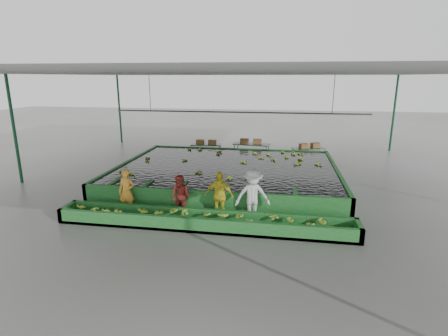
% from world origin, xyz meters
% --- Properties ---
extents(ground, '(80.00, 80.00, 0.00)m').
position_xyz_m(ground, '(0.00, 0.00, 0.00)').
color(ground, slate).
rests_on(ground, ground).
extents(shed_roof, '(20.00, 22.00, 0.04)m').
position_xyz_m(shed_roof, '(0.00, 0.00, 5.00)').
color(shed_roof, '#959798').
rests_on(shed_roof, shed_posts).
extents(shed_posts, '(20.00, 22.00, 5.00)m').
position_xyz_m(shed_posts, '(0.00, 0.00, 2.50)').
color(shed_posts, '#134327').
rests_on(shed_posts, ground).
extents(flotation_tank, '(10.00, 8.00, 0.90)m').
position_xyz_m(flotation_tank, '(0.00, 1.50, 0.45)').
color(flotation_tank, '#236B2A').
rests_on(flotation_tank, ground).
extents(tank_water, '(9.70, 7.70, 0.00)m').
position_xyz_m(tank_water, '(0.00, 1.50, 0.85)').
color(tank_water, black).
rests_on(tank_water, flotation_tank).
extents(sorting_trough, '(10.00, 1.00, 0.50)m').
position_xyz_m(sorting_trough, '(0.00, -3.60, 0.25)').
color(sorting_trough, '#236B2A').
rests_on(sorting_trough, ground).
extents(cableway_rail, '(0.08, 0.08, 14.00)m').
position_xyz_m(cableway_rail, '(0.00, 5.00, 3.00)').
color(cableway_rail, '#59605B').
rests_on(cableway_rail, shed_roof).
extents(rail_hanger_left, '(0.04, 0.04, 2.00)m').
position_xyz_m(rail_hanger_left, '(-5.00, 5.00, 4.00)').
color(rail_hanger_left, '#59605B').
rests_on(rail_hanger_left, shed_roof).
extents(rail_hanger_right, '(0.04, 0.04, 2.00)m').
position_xyz_m(rail_hanger_right, '(5.00, 5.00, 4.00)').
color(rail_hanger_right, '#59605B').
rests_on(rail_hanger_right, shed_roof).
extents(worker_a, '(0.60, 0.40, 1.65)m').
position_xyz_m(worker_a, '(-3.04, -2.80, 0.82)').
color(worker_a, gold).
rests_on(worker_a, ground).
extents(worker_b, '(0.88, 0.77, 1.54)m').
position_xyz_m(worker_b, '(-1.01, -2.80, 0.77)').
color(worker_b, '#A6342C').
rests_on(worker_b, ground).
extents(worker_c, '(1.05, 0.50, 1.73)m').
position_xyz_m(worker_c, '(0.38, -2.80, 0.87)').
color(worker_c, yellow).
rests_on(worker_c, ground).
extents(worker_d, '(1.34, 0.96, 1.87)m').
position_xyz_m(worker_d, '(1.55, -2.80, 0.94)').
color(worker_d, silver).
rests_on(worker_d, ground).
extents(packing_table_left, '(1.94, 0.95, 0.85)m').
position_xyz_m(packing_table_left, '(-2.14, 6.61, 0.42)').
color(packing_table_left, '#59605B').
rests_on(packing_table_left, ground).
extents(packing_table_mid, '(2.26, 1.17, 0.98)m').
position_xyz_m(packing_table_mid, '(0.67, 6.60, 0.49)').
color(packing_table_mid, '#59605B').
rests_on(packing_table_mid, ground).
extents(packing_table_right, '(2.00, 1.30, 0.85)m').
position_xyz_m(packing_table_right, '(4.00, 6.45, 0.42)').
color(packing_table_right, '#59605B').
rests_on(packing_table_right, ground).
extents(box_stack_left, '(1.25, 0.39, 0.27)m').
position_xyz_m(box_stack_left, '(-2.15, 6.63, 0.85)').
color(box_stack_left, brown).
rests_on(box_stack_left, packing_table_left).
extents(box_stack_mid, '(1.30, 0.39, 0.28)m').
position_xyz_m(box_stack_mid, '(0.61, 6.60, 0.98)').
color(box_stack_mid, brown).
rests_on(box_stack_mid, packing_table_mid).
extents(box_stack_right, '(1.28, 0.88, 0.27)m').
position_xyz_m(box_stack_right, '(4.07, 6.54, 0.85)').
color(box_stack_right, brown).
rests_on(box_stack_right, packing_table_right).
extents(floating_bananas, '(8.65, 5.90, 0.12)m').
position_xyz_m(floating_bananas, '(0.00, 2.30, 0.85)').
color(floating_bananas, '#85AD2F').
rests_on(floating_bananas, tank_water).
extents(trough_bananas, '(9.16, 0.61, 0.12)m').
position_xyz_m(trough_bananas, '(0.00, -3.60, 0.40)').
color(trough_bananas, '#85AD2F').
rests_on(trough_bananas, sorting_trough).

